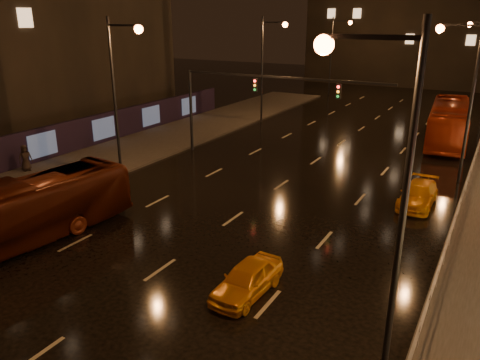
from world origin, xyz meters
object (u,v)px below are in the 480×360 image
object	(u,v)px
bus_red	(20,213)
bus_curb	(449,122)
pedestrian_c	(25,158)
taxi_far	(418,195)
taxi_near	(247,279)

from	to	relation	value
bus_red	bus_curb	bearing A→B (deg)	71.17
pedestrian_c	taxi_far	bearing A→B (deg)	-53.12
taxi_near	taxi_far	distance (m)	13.11
taxi_far	pedestrian_c	world-z (taller)	pedestrian_c
bus_red	taxi_near	distance (m)	11.13
bus_curb	taxi_near	bearing A→B (deg)	-102.30
taxi_near	taxi_far	bearing A→B (deg)	75.02
bus_curb	taxi_far	size ratio (longest dim) A/B	2.85
bus_red	pedestrian_c	size ratio (longest dim) A/B	6.17
bus_red	pedestrian_c	world-z (taller)	bus_red
bus_red	bus_curb	size ratio (longest dim) A/B	0.90
bus_red	taxi_far	bearing A→B (deg)	50.14
taxi_near	bus_curb	bearing A→B (deg)	85.59
bus_red	taxi_far	size ratio (longest dim) A/B	2.55
bus_red	taxi_near	xyz separation A→B (m)	(11.00, 1.43, -0.89)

